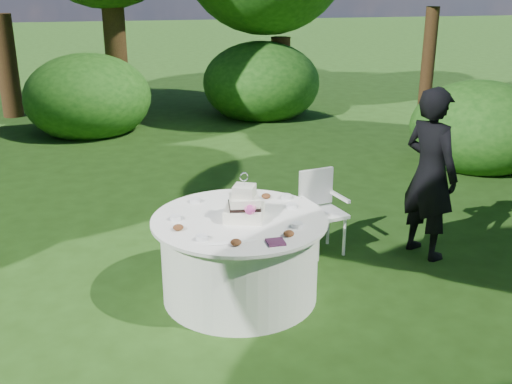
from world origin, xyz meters
TOP-DOWN VIEW (x-y plane):
  - ground at (0.00, 0.00)m, footprint 80.00×80.00m
  - napkins at (0.17, -0.59)m, footprint 0.14×0.14m
  - feather_plume at (-0.18, -0.50)m, footprint 0.48×0.07m
  - guest at (2.07, 0.44)m, footprint 0.62×0.75m
  - table at (0.00, 0.00)m, footprint 1.56×1.56m
  - cake at (0.04, -0.02)m, footprint 0.42×0.42m
  - chair at (1.03, 0.78)m, footprint 0.48×0.47m
  - votives at (0.04, 0.06)m, footprint 1.19×0.98m
  - petal_cups at (-0.01, -0.19)m, footprint 0.99×1.08m

SIDE VIEW (x-z plane):
  - ground at x=0.00m, z-range 0.00..0.00m
  - table at x=0.00m, z-range 0.00..0.77m
  - chair at x=1.03m, z-range 0.08..0.95m
  - feather_plume at x=-0.18m, z-range 0.77..0.78m
  - napkins at x=0.17m, z-range 0.77..0.79m
  - votives at x=0.04m, z-range 0.77..0.81m
  - petal_cups at x=-0.01m, z-range 0.77..0.82m
  - cake at x=0.04m, z-range 0.67..1.10m
  - guest at x=2.07m, z-range 0.00..1.78m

